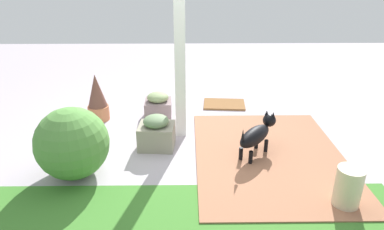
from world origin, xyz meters
TOP-DOWN VIEW (x-y plane):
  - ground_plane at (0.00, 0.00)m, footprint 12.00×12.00m
  - brick_path at (-0.91, 0.40)m, footprint 1.80×2.40m
  - porch_pillar at (0.19, -0.22)m, footprint 0.14×0.14m
  - stone_planter_nearest at (0.54, -0.81)m, footprint 0.41×0.39m
  - stone_planter_mid at (0.49, 0.15)m, footprint 0.47×0.40m
  - round_shrub at (1.35, 0.78)m, footprint 0.80×0.80m
  - terracotta_pot_spiky at (1.44, -0.72)m, footprint 0.31×0.31m
  - dog at (-0.74, 0.37)m, footprint 0.57×0.63m
  - ceramic_urn at (-1.45, 1.35)m, footprint 0.26×0.26m
  - doormat at (-0.52, -1.27)m, footprint 0.71×0.52m

SIDE VIEW (x-z plane):
  - ground_plane at x=0.00m, z-range 0.00..0.00m
  - brick_path at x=-0.91m, z-range 0.00..0.02m
  - doormat at x=-0.52m, z-range 0.00..0.03m
  - stone_planter_nearest at x=0.54m, z-range -0.01..0.38m
  - stone_planter_mid at x=0.49m, z-range -0.02..0.42m
  - ceramic_urn at x=-1.45m, z-range 0.00..0.42m
  - dog at x=-0.74m, z-range 0.04..0.53m
  - terracotta_pot_spiky at x=1.44m, z-range -0.02..0.69m
  - round_shrub at x=1.35m, z-range 0.00..0.80m
  - porch_pillar at x=0.19m, z-range 0.00..2.12m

